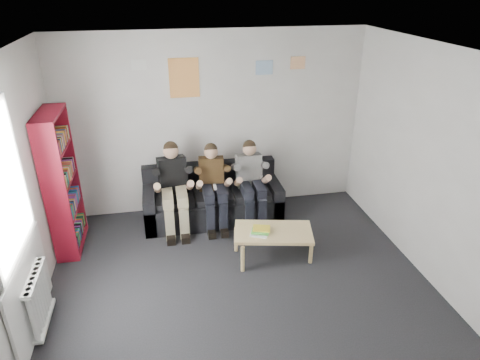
# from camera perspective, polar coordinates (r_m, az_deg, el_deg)

# --- Properties ---
(room_shell) EXTENTS (5.00, 5.00, 5.00)m
(room_shell) POSITION_cam_1_polar(r_m,az_deg,el_deg) (4.14, 1.29, -3.13)
(room_shell) COLOR black
(room_shell) RESTS_ON ground
(sofa) EXTENTS (2.02, 0.82, 0.78)m
(sofa) POSITION_cam_1_polar(r_m,az_deg,el_deg) (6.47, -3.72, -2.68)
(sofa) COLOR black
(sofa) RESTS_ON ground
(bookshelf) EXTENTS (0.28, 0.84, 1.87)m
(bookshelf) POSITION_cam_1_polar(r_m,az_deg,el_deg) (5.94, -22.63, -0.37)
(bookshelf) COLOR maroon
(bookshelf) RESTS_ON ground
(coffee_table) EXTENTS (0.99, 0.54, 0.39)m
(coffee_table) POSITION_cam_1_polar(r_m,az_deg,el_deg) (5.54, 4.44, -7.20)
(coffee_table) COLOR #D5BF7B
(coffee_table) RESTS_ON ground
(game_cases) EXTENTS (0.26, 0.23, 0.05)m
(game_cases) POSITION_cam_1_polar(r_m,az_deg,el_deg) (5.45, 2.73, -6.84)
(game_cases) COLOR silver
(game_cases) RESTS_ON coffee_table
(person_left) EXTENTS (0.39, 0.85, 1.27)m
(person_left) POSITION_cam_1_polar(r_m,az_deg,el_deg) (6.11, -8.80, -1.12)
(person_left) COLOR black
(person_left) RESTS_ON sofa
(person_middle) EXTENTS (0.36, 0.78, 1.20)m
(person_middle) POSITION_cam_1_polar(r_m,az_deg,el_deg) (6.16, -3.57, -0.86)
(person_middle) COLOR #4C3619
(person_middle) RESTS_ON sofa
(person_right) EXTENTS (0.37, 0.78, 1.21)m
(person_right) POSITION_cam_1_polar(r_m,az_deg,el_deg) (6.25, 1.54, -0.41)
(person_right) COLOR beige
(person_right) RESTS_ON sofa
(radiator) EXTENTS (0.10, 0.64, 0.60)m
(radiator) POSITION_cam_1_polar(r_m,az_deg,el_deg) (4.98, -25.19, -14.22)
(radiator) COLOR white
(radiator) RESTS_ON ground
(window) EXTENTS (0.05, 1.30, 2.36)m
(window) POSITION_cam_1_polar(r_m,az_deg,el_deg) (4.63, -27.64, -7.66)
(window) COLOR white
(window) RESTS_ON room_shell
(poster_large) EXTENTS (0.42, 0.01, 0.55)m
(poster_large) POSITION_cam_1_polar(r_m,az_deg,el_deg) (6.18, -7.46, 13.34)
(poster_large) COLOR #DFBE4E
(poster_large) RESTS_ON room_shell
(poster_blue) EXTENTS (0.25, 0.01, 0.20)m
(poster_blue) POSITION_cam_1_polar(r_m,az_deg,el_deg) (6.34, 3.25, 14.74)
(poster_blue) COLOR #3A80C7
(poster_blue) RESTS_ON room_shell
(poster_pink) EXTENTS (0.22, 0.01, 0.18)m
(poster_pink) POSITION_cam_1_polar(r_m,az_deg,el_deg) (6.47, 7.72, 15.23)
(poster_pink) COLOR #C13C86
(poster_pink) RESTS_ON room_shell
(poster_sign) EXTENTS (0.20, 0.01, 0.14)m
(poster_sign) POSITION_cam_1_polar(r_m,az_deg,el_deg) (6.13, -13.35, 14.70)
(poster_sign) COLOR white
(poster_sign) RESTS_ON room_shell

